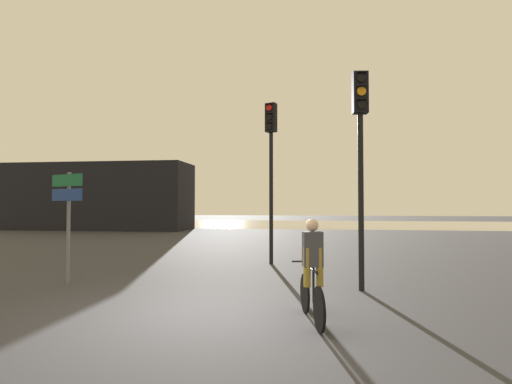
{
  "coord_description": "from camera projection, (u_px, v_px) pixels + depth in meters",
  "views": [
    {
      "loc": [
        2.05,
        -6.32,
        1.85
      ],
      "look_at": [
        0.5,
        5.0,
        2.2
      ],
      "focal_mm": 28.0,
      "sensor_mm": 36.0,
      "label": 1
    }
  ],
  "objects": [
    {
      "name": "traffic_light_near_right",
      "position": [
        360.0,
        139.0,
        8.61
      ],
      "size": [
        0.35,
        0.36,
        4.72
      ],
      "rotation": [
        0.0,
        0.0,
        3.25
      ],
      "color": "black",
      "rests_on": "ground"
    },
    {
      "name": "traffic_light_center",
      "position": [
        271.0,
        153.0,
        12.42
      ],
      "size": [
        0.38,
        0.4,
        5.01
      ],
      "rotation": [
        0.0,
        0.0,
        2.77
      ],
      "color": "black",
      "rests_on": "ground"
    },
    {
      "name": "direction_sign_post",
      "position": [
        68.0,
        207.0,
        9.33
      ],
      "size": [
        1.03,
        0.45,
        2.6
      ],
      "rotation": [
        0.0,
        0.0,
        2.75
      ],
      "color": "slate",
      "rests_on": "ground"
    },
    {
      "name": "distant_building",
      "position": [
        99.0,
        197.0,
        29.5
      ],
      "size": [
        13.4,
        4.0,
        4.83
      ],
      "primitive_type": "cube",
      "color": "black",
      "rests_on": "ground"
    },
    {
      "name": "cyclist",
      "position": [
        312.0,
        270.0,
        6.22
      ],
      "size": [
        0.52,
        1.68,
        1.62
      ],
      "rotation": [
        0.0,
        0.0,
        0.21
      ],
      "color": "black",
      "rests_on": "ground"
    },
    {
      "name": "water_strip",
      "position": [
        289.0,
        224.0,
        37.5
      ],
      "size": [
        80.0,
        16.0,
        0.01
      ],
      "primitive_type": "cube",
      "color": "#9E937F",
      "rests_on": "ground"
    },
    {
      "name": "ground_plane",
      "position": [
        184.0,
        318.0,
        6.48
      ],
      "size": [
        120.0,
        120.0,
        0.0
      ],
      "primitive_type": "plane",
      "color": "#333338"
    }
  ]
}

